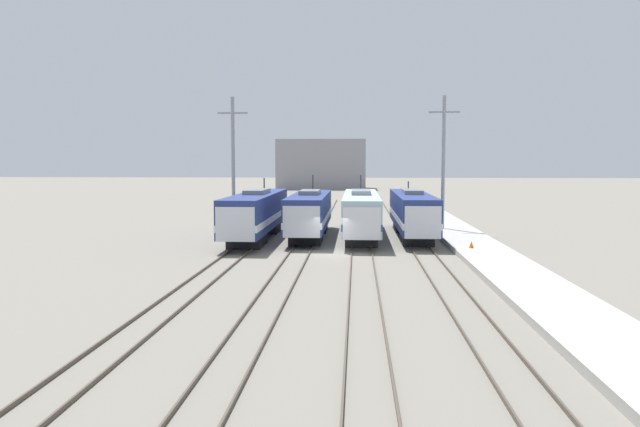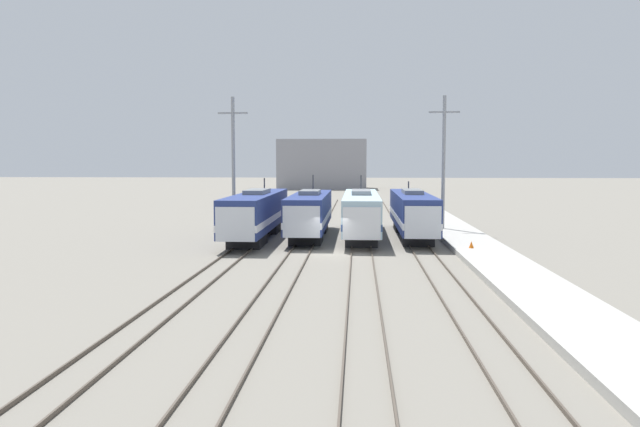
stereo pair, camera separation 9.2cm
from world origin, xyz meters
TOP-DOWN VIEW (x-y plane):
  - ground_plane at (0.00, 0.00)m, footprint 400.00×400.00m
  - rail_pair_far_left at (-6.55, 0.00)m, footprint 1.51×120.00m
  - rail_pair_center_left at (-2.18, 0.00)m, footprint 1.51×120.00m
  - rail_pair_center_right at (2.18, 0.00)m, footprint 1.51×120.00m
  - rail_pair_far_right at (6.55, 0.00)m, footprint 1.51×120.00m
  - locomotive_far_left at (-6.55, 7.81)m, footprint 3.02×19.01m
  - locomotive_center_left at (-2.18, 9.09)m, footprint 2.99×16.55m
  - locomotive_center_right at (2.18, 9.35)m, footprint 2.96×19.19m
  - locomotive_far_right at (6.55, 9.74)m, footprint 2.87×18.21m
  - catenary_tower_left at (-9.61, 13.74)m, footprint 2.78×0.33m
  - catenary_tower_right at (9.64, 13.74)m, footprint 2.78×0.33m
  - platform at (10.70, 0.00)m, footprint 4.00×120.00m
  - traffic_cone at (9.93, 0.81)m, footprint 0.35×0.35m
  - depot_building at (-6.44, 103.96)m, footprint 20.42×13.73m

SIDE VIEW (x-z plane):
  - ground_plane at x=0.00m, z-range 0.00..0.00m
  - rail_pair_far_left at x=-6.55m, z-range 0.00..0.15m
  - rail_pair_center_left at x=-2.18m, z-range 0.00..0.15m
  - rail_pair_center_right at x=2.18m, z-range 0.00..0.15m
  - rail_pair_far_right at x=6.55m, z-range 0.00..0.15m
  - platform at x=10.70m, z-range 0.00..0.38m
  - traffic_cone at x=9.93m, z-range 0.38..0.87m
  - locomotive_center_left at x=-2.18m, z-range -0.55..4.72m
  - locomotive_center_right at x=2.18m, z-range -0.52..4.70m
  - locomotive_far_right at x=6.55m, z-range -0.22..4.43m
  - locomotive_far_left at x=-6.55m, z-range -0.36..4.63m
  - depot_building at x=-6.44m, z-range 0.00..11.47m
  - catenary_tower_left at x=-9.61m, z-range 0.24..12.63m
  - catenary_tower_right at x=9.64m, z-range 0.24..12.63m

